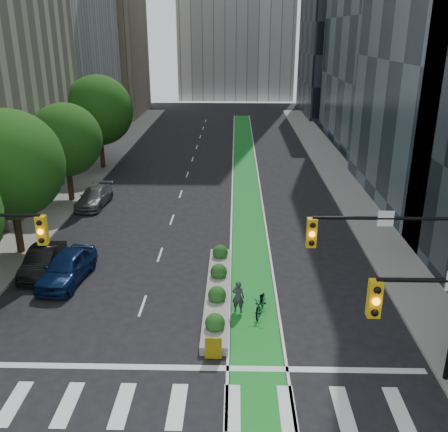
{
  "coord_description": "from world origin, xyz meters",
  "views": [
    {
      "loc": [
        2.05,
        -15.5,
        12.8
      ],
      "look_at": [
        1.43,
        10.79,
        3.0
      ],
      "focal_mm": 40.0,
      "sensor_mm": 36.0,
      "label": 1
    }
  ],
  "objects_px": {
    "cyclist": "(238,297)",
    "parked_car_left_near": "(67,267)",
    "bicycle": "(261,303)",
    "parked_car_left_mid": "(43,261)",
    "parked_car_left_far": "(94,197)",
    "median_planter": "(218,290)"
  },
  "relations": [
    {
      "from": "parked_car_left_near",
      "to": "parked_car_left_far",
      "type": "height_order",
      "value": "parked_car_left_near"
    },
    {
      "from": "cyclist",
      "to": "parked_car_left_mid",
      "type": "relative_size",
      "value": 0.38
    },
    {
      "from": "parked_car_left_far",
      "to": "median_planter",
      "type": "bearing_deg",
      "value": -50.24
    },
    {
      "from": "parked_car_left_mid",
      "to": "parked_car_left_far",
      "type": "xyz_separation_m",
      "value": [
        -0.17,
        11.43,
        -0.02
      ]
    },
    {
      "from": "bicycle",
      "to": "cyclist",
      "type": "height_order",
      "value": "cyclist"
    },
    {
      "from": "parked_car_left_mid",
      "to": "parked_car_left_far",
      "type": "relative_size",
      "value": 0.9
    },
    {
      "from": "bicycle",
      "to": "cyclist",
      "type": "bearing_deg",
      "value": -169.91
    },
    {
      "from": "cyclist",
      "to": "parked_car_left_near",
      "type": "height_order",
      "value": "cyclist"
    },
    {
      "from": "bicycle",
      "to": "parked_car_left_mid",
      "type": "xyz_separation_m",
      "value": [
        -12.03,
        4.04,
        0.19
      ]
    },
    {
      "from": "parked_car_left_mid",
      "to": "parked_car_left_far",
      "type": "height_order",
      "value": "parked_car_left_mid"
    },
    {
      "from": "parked_car_left_near",
      "to": "median_planter",
      "type": "bearing_deg",
      "value": -3.9
    },
    {
      "from": "median_planter",
      "to": "cyclist",
      "type": "relative_size",
      "value": 6.21
    },
    {
      "from": "parked_car_left_mid",
      "to": "parked_car_left_near",
      "type": "bearing_deg",
      "value": -31.79
    },
    {
      "from": "median_planter",
      "to": "parked_car_left_far",
      "type": "xyz_separation_m",
      "value": [
        -10.08,
        13.92,
        0.32
      ]
    },
    {
      "from": "cyclist",
      "to": "bicycle",
      "type": "bearing_deg",
      "value": -170.27
    },
    {
      "from": "cyclist",
      "to": "parked_car_left_far",
      "type": "distance_m",
      "value": 19.0
    },
    {
      "from": "cyclist",
      "to": "parked_car_left_near",
      "type": "bearing_deg",
      "value": -5.32
    },
    {
      "from": "bicycle",
      "to": "parked_car_left_far",
      "type": "distance_m",
      "value": 19.7
    },
    {
      "from": "bicycle",
      "to": "parked_car_left_far",
      "type": "bearing_deg",
      "value": 141.23
    },
    {
      "from": "bicycle",
      "to": "parked_car_left_mid",
      "type": "distance_m",
      "value": 12.69
    },
    {
      "from": "bicycle",
      "to": "parked_car_left_near",
      "type": "height_order",
      "value": "parked_car_left_near"
    },
    {
      "from": "median_planter",
      "to": "parked_car_left_near",
      "type": "bearing_deg",
      "value": 169.67
    }
  ]
}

